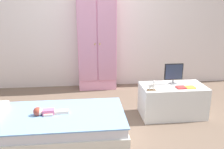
{
  "coord_description": "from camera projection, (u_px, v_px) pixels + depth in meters",
  "views": [
    {
      "loc": [
        -0.15,
        -2.61,
        1.42
      ],
      "look_at": [
        0.17,
        0.39,
        0.54
      ],
      "focal_mm": 37.69,
      "sensor_mm": 36.0,
      "label": 1
    }
  ],
  "objects": [
    {
      "name": "doll",
      "position": [
        44.0,
        112.0,
        2.64
      ],
      "size": [
        0.39,
        0.14,
        0.1
      ],
      "color": "#D6668E",
      "rests_on": "bed"
    },
    {
      "name": "ground_plane",
      "position": [
        102.0,
        126.0,
        2.91
      ],
      "size": [
        10.0,
        10.0,
        0.02
      ],
      "primitive_type": "cube",
      "color": "brown"
    },
    {
      "name": "back_wall",
      "position": [
        95.0,
        10.0,
        4.03
      ],
      "size": [
        6.4,
        0.05,
        2.7
      ],
      "primitive_type": "cube",
      "color": "silver",
      "rests_on": "ground_plane"
    },
    {
      "name": "rocking_horse_toy",
      "position": [
        152.0,
        86.0,
        2.87
      ],
      "size": [
        0.11,
        0.04,
        0.13
      ],
      "color": "#8E6642",
      "rests_on": "tv_stand"
    },
    {
      "name": "bed",
      "position": [
        49.0,
        124.0,
        2.69
      ],
      "size": [
        1.74,
        0.85,
        0.24
      ],
      "color": "silver",
      "rests_on": "ground_plane"
    },
    {
      "name": "tv_stand",
      "position": [
        172.0,
        101.0,
        3.12
      ],
      "size": [
        0.83,
        0.45,
        0.42
      ],
      "primitive_type": "cube",
      "color": "silver",
      "rests_on": "ground_plane"
    },
    {
      "name": "book_yellow",
      "position": [
        190.0,
        87.0,
        2.98
      ],
      "size": [
        0.12,
        0.1,
        0.01
      ],
      "primitive_type": "cube",
      "color": "gold",
      "rests_on": "tv_stand"
    },
    {
      "name": "book_red",
      "position": [
        181.0,
        87.0,
        2.97
      ],
      "size": [
        0.11,
        0.11,
        0.02
      ],
      "primitive_type": "cube",
      "color": "#CC3838",
      "rests_on": "tv_stand"
    },
    {
      "name": "wardrobe",
      "position": [
        97.0,
        42.0,
        4.0
      ],
      "size": [
        0.65,
        0.31,
        1.63
      ],
      "color": "#E599BC",
      "rests_on": "ground_plane"
    },
    {
      "name": "tv_monitor",
      "position": [
        174.0,
        72.0,
        3.09
      ],
      "size": [
        0.25,
        0.1,
        0.28
      ],
      "color": "#99999E",
      "rests_on": "tv_stand"
    }
  ]
}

